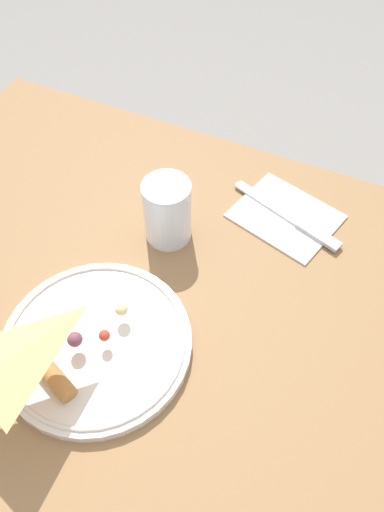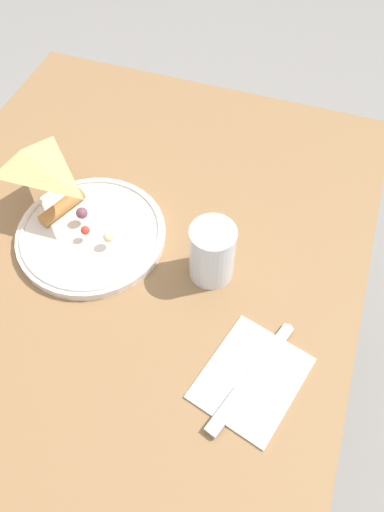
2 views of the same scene
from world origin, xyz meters
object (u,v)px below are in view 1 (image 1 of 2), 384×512
Objects in this scene: napkin_folded at (285,216)px; plate_pizza at (95,342)px; milk_glass at (168,213)px; butter_knife at (291,218)px; dining_table at (142,350)px.

plate_pizza is at bearing 64.17° from napkin_folded.
milk_glass is 0.53× the size of butter_knife.
napkin_folded reaches higher than dining_table.
milk_glass is (-0.00, -0.22, 0.04)m from plate_pizza.
butter_knife reaches higher than dining_table.
dining_table is 9.29× the size of milk_glass.
dining_table is at bearing 98.14° from milk_glass.
dining_table is at bearing 79.65° from butter_knife.
napkin_folded is at bearing -117.38° from dining_table.
milk_glass reaches higher than dining_table.
napkin_folded is 0.92× the size of butter_knife.
plate_pizza is 1.27× the size of butter_knife.
milk_glass is at bearing 51.72° from butter_knife.
milk_glass is 0.58× the size of napkin_folded.
dining_table is 0.23m from milk_glass.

